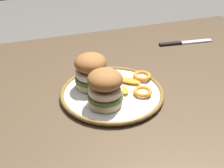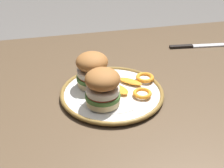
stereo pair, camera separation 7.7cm
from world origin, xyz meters
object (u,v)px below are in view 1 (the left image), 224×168
Objects in this scene: dinner_plate at (112,93)px; table_knife at (182,43)px; sandwich_half_right at (91,70)px; sandwich_half_left at (106,88)px; dining_table at (125,128)px.

dinner_plate is 0.46m from table_knife.
sandwich_half_right is 0.45× the size of table_knife.
dinner_plate is 2.95× the size of sandwich_half_left.
sandwich_half_right is 0.48m from table_knife.
sandwich_half_left is at bearing 56.58° from dinner_plate.
sandwich_half_left is (0.06, 0.00, 0.15)m from dining_table.
dinner_plate reaches higher than dining_table.
dining_table is at bearing 112.47° from dinner_plate.
sandwich_half_right is (0.07, -0.10, 0.15)m from dining_table.
dining_table is at bearing 40.85° from table_knife.
dining_table is 0.11m from dinner_plate.
dinner_plate is at bearing -123.42° from sandwich_half_left.
dinner_plate reaches higher than table_knife.
dinner_plate is (0.02, -0.05, 0.09)m from dining_table.
dinner_plate is at bearing 134.67° from sandwich_half_right.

